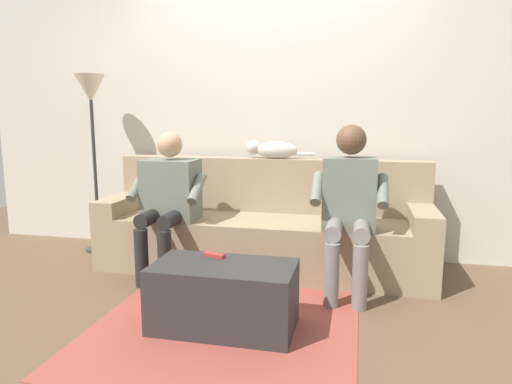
{
  "coord_description": "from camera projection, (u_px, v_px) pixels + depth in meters",
  "views": [
    {
      "loc": [
        -0.74,
        3.39,
        1.23
      ],
      "look_at": [
        0.0,
        0.14,
        0.67
      ],
      "focal_mm": 31.9,
      "sensor_mm": 36.0,
      "label": 1
    }
  ],
  "objects": [
    {
      "name": "floor_lamp",
      "position": [
        91.0,
        105.0,
        4.01
      ],
      "size": [
        0.25,
        0.25,
        1.59
      ],
      "color": "#2D2D2D",
      "rests_on": "ground"
    },
    {
      "name": "person_right_seated",
      "position": [
        168.0,
        195.0,
        3.49
      ],
      "size": [
        0.56,
        0.55,
        1.11
      ],
      "color": "slate",
      "rests_on": "ground"
    },
    {
      "name": "couch",
      "position": [
        264.0,
        230.0,
        3.71
      ],
      "size": [
        2.63,
        0.74,
        0.88
      ],
      "color": "#9E896B",
      "rests_on": "ground"
    },
    {
      "name": "person_left_seated",
      "position": [
        349.0,
        200.0,
        3.14
      ],
      "size": [
        0.52,
        0.55,
        1.17
      ],
      "color": "slate",
      "rests_on": "ground"
    },
    {
      "name": "ground_plane",
      "position": [
        241.0,
        302.0,
        3.05
      ],
      "size": [
        8.0,
        8.0,
        0.0
      ],
      "primitive_type": "plane",
      "color": "brown"
    },
    {
      "name": "back_wall",
      "position": [
        275.0,
        105.0,
        4.0
      ],
      "size": [
        5.7,
        0.06,
        2.65
      ],
      "primitive_type": "cube",
      "color": "beige",
      "rests_on": "ground"
    },
    {
      "name": "floor_rug",
      "position": [
        231.0,
        316.0,
        2.81
      ],
      "size": [
        1.54,
        1.79,
        0.01
      ],
      "primitive_type": "cube",
      "color": "#9E473D",
      "rests_on": "ground"
    },
    {
      "name": "coffee_table",
      "position": [
        224.0,
        296.0,
        2.64
      ],
      "size": [
        0.82,
        0.44,
        0.38
      ],
      "color": "#2D2D2D",
      "rests_on": "ground"
    },
    {
      "name": "remote_red",
      "position": [
        214.0,
        255.0,
        2.75
      ],
      "size": [
        0.14,
        0.08,
        0.02
      ],
      "primitive_type": "cube",
      "rotation": [
        0.0,
        0.0,
        2.85
      ],
      "color": "#B73333",
      "rests_on": "coffee_table"
    },
    {
      "name": "cat_on_backrest",
      "position": [
        272.0,
        149.0,
        3.82
      ],
      "size": [
        0.59,
        0.15,
        0.16
      ],
      "color": "silver",
      "rests_on": "couch"
    }
  ]
}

